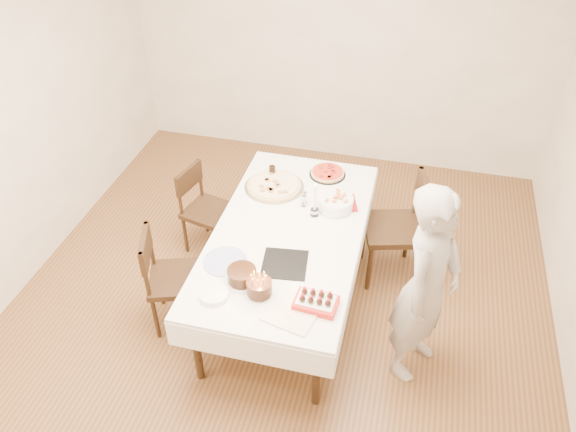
% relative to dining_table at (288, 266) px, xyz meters
% --- Properties ---
extents(floor, '(5.00, 5.00, 0.00)m').
position_rel_dining_table_xyz_m(floor, '(-0.05, -0.11, -0.38)').
color(floor, '#56351D').
rests_on(floor, ground).
extents(wall_back, '(4.50, 0.04, 2.70)m').
position_rel_dining_table_xyz_m(wall_back, '(-0.05, 2.39, 0.98)').
color(wall_back, beige).
rests_on(wall_back, floor).
extents(dining_table, '(1.65, 2.36, 0.75)m').
position_rel_dining_table_xyz_m(dining_table, '(0.00, 0.00, 0.00)').
color(dining_table, white).
rests_on(dining_table, floor).
extents(chair_right_savory, '(0.64, 0.64, 1.02)m').
position_rel_dining_table_xyz_m(chair_right_savory, '(0.79, 0.53, 0.13)').
color(chair_right_savory, '#321F10').
rests_on(chair_right_savory, floor).
extents(chair_left_savory, '(0.52, 0.52, 0.84)m').
position_rel_dining_table_xyz_m(chair_left_savory, '(-0.87, 0.48, 0.05)').
color(chair_left_savory, '#321F10').
rests_on(chair_left_savory, floor).
extents(chair_left_dessert, '(0.59, 0.59, 0.91)m').
position_rel_dining_table_xyz_m(chair_left_dessert, '(-0.79, -0.43, 0.08)').
color(chair_left_dessert, '#321F10').
rests_on(chair_left_dessert, floor).
extents(person, '(0.59, 0.70, 1.63)m').
position_rel_dining_table_xyz_m(person, '(1.08, -0.41, 0.44)').
color(person, '#A7A19E').
rests_on(person, floor).
extents(pizza_white, '(0.55, 0.55, 0.04)m').
position_rel_dining_table_xyz_m(pizza_white, '(-0.26, 0.54, 0.40)').
color(pizza_white, beige).
rests_on(pizza_white, dining_table).
extents(pizza_pepperoni, '(0.42, 0.42, 0.04)m').
position_rel_dining_table_xyz_m(pizza_pepperoni, '(0.15, 0.84, 0.40)').
color(pizza_pepperoni, red).
rests_on(pizza_pepperoni, dining_table).
extents(red_placemat, '(0.31, 0.31, 0.01)m').
position_rel_dining_table_xyz_m(red_placemat, '(0.34, 0.46, 0.38)').
color(red_placemat, '#B21E1E').
rests_on(red_placemat, dining_table).
extents(pasta_bowl, '(0.31, 0.31, 0.09)m').
position_rel_dining_table_xyz_m(pasta_bowl, '(0.30, 0.39, 0.43)').
color(pasta_bowl, white).
rests_on(pasta_bowl, dining_table).
extents(taper_candle, '(0.09, 0.09, 0.32)m').
position_rel_dining_table_xyz_m(taper_candle, '(0.16, 0.25, 0.53)').
color(taper_candle, white).
rests_on(taper_candle, dining_table).
extents(shaker_pair, '(0.11, 0.11, 0.11)m').
position_rel_dining_table_xyz_m(shaker_pair, '(0.04, 0.35, 0.43)').
color(shaker_pair, white).
rests_on(shaker_pair, dining_table).
extents(cola_glass, '(0.07, 0.07, 0.10)m').
position_rel_dining_table_xyz_m(cola_glass, '(-0.32, 0.71, 0.43)').
color(cola_glass, black).
rests_on(cola_glass, dining_table).
extents(layer_cake, '(0.27, 0.27, 0.11)m').
position_rel_dining_table_xyz_m(layer_cake, '(-0.18, -0.60, 0.43)').
color(layer_cake, black).
rests_on(layer_cake, dining_table).
extents(cake_board, '(0.37, 0.37, 0.01)m').
position_rel_dining_table_xyz_m(cake_board, '(0.07, -0.37, 0.38)').
color(cake_board, black).
rests_on(cake_board, dining_table).
extents(birthday_cake, '(0.22, 0.22, 0.17)m').
position_rel_dining_table_xyz_m(birthday_cake, '(-0.03, -0.69, 0.47)').
color(birthday_cake, '#3A1A10').
rests_on(birthday_cake, dining_table).
extents(strawberry_box, '(0.30, 0.21, 0.07)m').
position_rel_dining_table_xyz_m(strawberry_box, '(0.37, -0.71, 0.41)').
color(strawberry_box, red).
rests_on(strawberry_box, dining_table).
extents(box_lid, '(0.37, 0.29, 0.03)m').
position_rel_dining_table_xyz_m(box_lid, '(0.22, -0.85, 0.38)').
color(box_lid, beige).
rests_on(box_lid, dining_table).
extents(plate_stack, '(0.26, 0.26, 0.04)m').
position_rel_dining_table_xyz_m(plate_stack, '(-0.32, -0.80, 0.40)').
color(plate_stack, white).
rests_on(plate_stack, dining_table).
extents(china_plate, '(0.38, 0.38, 0.01)m').
position_rel_dining_table_xyz_m(china_plate, '(-0.36, -0.45, 0.38)').
color(china_plate, white).
rests_on(china_plate, dining_table).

